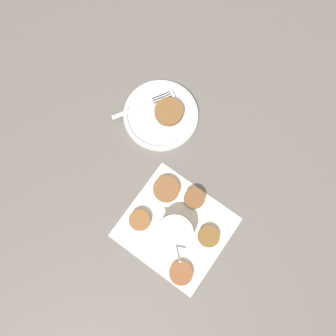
{
  "coord_description": "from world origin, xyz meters",
  "views": [
    {
      "loc": [
        0.0,
        0.07,
        0.9
      ],
      "look_at": [
        0.13,
        -0.07,
        0.02
      ],
      "focal_mm": 35.0,
      "sensor_mm": 36.0,
      "label": 1
    }
  ],
  "objects_px": {
    "sauce_bowl": "(173,233)",
    "fritter_on_plate": "(169,112)",
    "fork": "(150,103)",
    "serving_plate": "(161,115)"
  },
  "relations": [
    {
      "from": "sauce_bowl",
      "to": "fork",
      "type": "height_order",
      "value": "sauce_bowl"
    },
    {
      "from": "fritter_on_plate",
      "to": "fork",
      "type": "height_order",
      "value": "fritter_on_plate"
    },
    {
      "from": "sauce_bowl",
      "to": "fritter_on_plate",
      "type": "height_order",
      "value": "sauce_bowl"
    },
    {
      "from": "sauce_bowl",
      "to": "fork",
      "type": "xyz_separation_m",
      "value": [
        0.3,
        -0.23,
        -0.01
      ]
    },
    {
      "from": "sauce_bowl",
      "to": "fork",
      "type": "bearing_deg",
      "value": -37.46
    },
    {
      "from": "sauce_bowl",
      "to": "fork",
      "type": "relative_size",
      "value": 0.64
    },
    {
      "from": "fritter_on_plate",
      "to": "fork",
      "type": "distance_m",
      "value": 0.06
    },
    {
      "from": "fork",
      "to": "serving_plate",
      "type": "bearing_deg",
      "value": 176.18
    },
    {
      "from": "serving_plate",
      "to": "fork",
      "type": "height_order",
      "value": "fork"
    },
    {
      "from": "serving_plate",
      "to": "sauce_bowl",
      "type": "bearing_deg",
      "value": 138.3
    }
  ]
}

